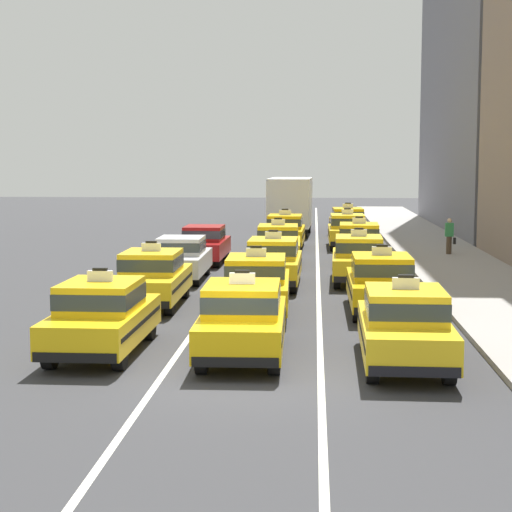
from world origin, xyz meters
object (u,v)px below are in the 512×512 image
Objects in this scene: sedan_left_fourth at (204,243)px; box_truck_center_sixth at (291,204)px; taxi_left_nearest at (102,315)px; taxi_center_second at (256,284)px; taxi_right_fourth at (359,242)px; taxi_right_nearest at (405,325)px; taxi_right_sixth at (348,222)px; taxi_center_third at (273,261)px; taxi_center_nearest at (243,318)px; taxi_center_fourth at (278,244)px; taxi_right_second at (381,282)px; pedestrian_by_storefront at (449,236)px; taxi_center_fifth at (285,231)px; taxi_right_fifth at (347,230)px; taxi_right_third at (358,258)px; sedan_left_third at (181,257)px; taxi_left_second at (152,277)px.

sedan_left_fourth is 0.61× the size of box_truck_center_sixth.
taxi_left_nearest is 5.96m from taxi_center_second.
taxi_left_nearest is 18.74m from taxi_right_fourth.
taxi_right_sixth is (-0.08, 29.62, 0.00)m from taxi_right_nearest.
taxi_left_nearest and taxi_right_sixth have the same top height.
taxi_center_second is 25.81m from box_truck_center_sixth.
taxi_left_nearest is 10.97m from taxi_center_third.
box_truck_center_sixth is (0.22, 31.03, 0.90)m from taxi_center_nearest.
taxi_right_fourth is at bearing 79.02° from taxi_center_nearest.
taxi_right_second is at bearing -72.67° from taxi_center_fourth.
box_truck_center_sixth is at bearing 95.88° from taxi_right_nearest.
box_truck_center_sixth is at bearing 123.50° from pedestrian_by_storefront.
taxi_center_fifth is at bearing 121.43° from taxi_right_fourth.
taxi_center_nearest is at bearing -120.79° from taxi_right_second.
taxi_right_nearest is 2.88× the size of pedestrian_by_storefront.
pedestrian_by_storefront is (10.57, 2.93, 0.10)m from sedan_left_fourth.
taxi_center_second is 18.76m from taxi_right_fifth.
taxi_center_second is 1.00× the size of taxi_right_nearest.
taxi_right_sixth is at bearing -31.42° from box_truck_center_sixth.
taxi_right_fourth and taxi_right_fifth have the same top height.
taxi_left_nearest is at bearing -96.28° from box_truck_center_sixth.
box_truck_center_sixth reaches higher than taxi_center_nearest.
taxi_center_fifth is 0.65× the size of box_truck_center_sixth.
taxi_right_second and taxi_right_fourth have the same top height.
sedan_left_third is at bearing 178.34° from taxi_right_third.
taxi_center_fourth is 1.00× the size of taxi_center_fifth.
sedan_left_fourth is 10.97m from pedestrian_by_storefront.
box_truck_center_sixth is (0.05, 20.42, 0.90)m from taxi_center_third.
box_truck_center_sixth reaches higher than taxi_center_fourth.
taxi_right_fifth is (2.95, -7.32, -0.90)m from box_truck_center_sixth.
taxi_center_nearest is 0.65× the size of box_truck_center_sixth.
box_truck_center_sixth is (0.14, 14.38, 0.90)m from taxi_center_fourth.
taxi_center_second is 1.01× the size of taxi_right_fifth.
taxi_left_second and taxi_center_fifth have the same top height.
taxi_center_nearest is 1.00× the size of taxi_center_fifth.
taxi_right_second is at bearing -82.68° from box_truck_center_sixth.
taxi_left_second is 5.38m from taxi_center_third.
taxi_center_third is at bearing 72.24° from taxi_left_nearest.
sedan_left_fourth is 0.94× the size of taxi_right_sixth.
taxi_right_fifth is at bearing 69.66° from taxi_left_second.
taxi_left_second is at bearing -91.10° from sedan_left_fourth.
taxi_right_fourth is at bearing 59.37° from taxi_left_second.
taxi_left_second reaches higher than sedan_left_third.
taxi_center_nearest is 3.51m from taxi_right_nearest.
taxi_right_second is at bearing 9.30° from taxi_center_second.
taxi_right_fifth reaches higher than pedestrian_by_storefront.
pedestrian_by_storefront is at bearing 15.49° from sedan_left_fourth.
box_truck_center_sixth is (3.25, 14.00, 0.93)m from sedan_left_fourth.
taxi_right_nearest and taxi_right_third have the same top height.
sedan_left_fourth is at bearing -174.12° from taxi_right_fourth.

